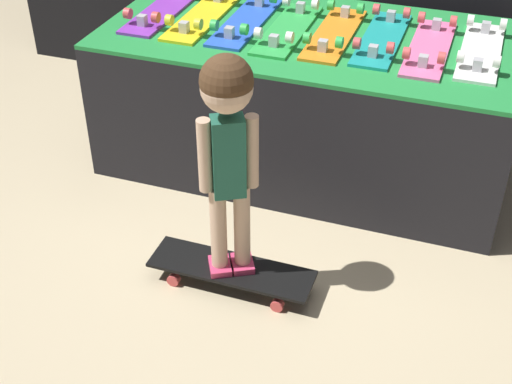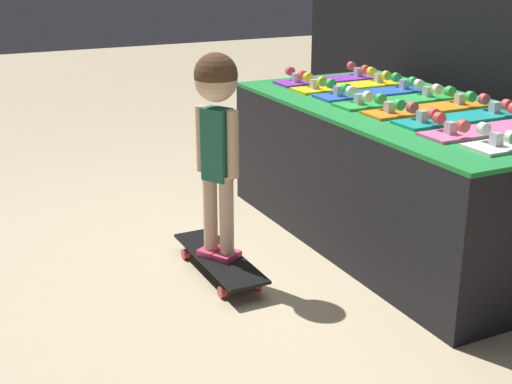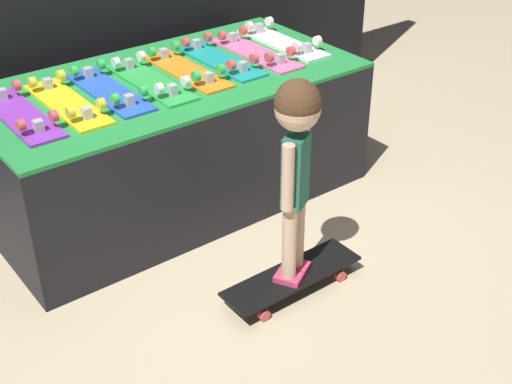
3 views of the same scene
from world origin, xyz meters
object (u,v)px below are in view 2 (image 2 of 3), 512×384
Objects in this scene: child at (217,118)px; skateboard_purple_on_rack at (328,78)px; skateboard_blue_on_rack at (372,91)px; skateboard_pink_on_rack at (489,127)px; skateboard_yellow_on_rack at (347,85)px; skateboard_green_on_rack at (394,99)px; skateboard_teal_on_rack at (459,116)px; skateboard_on_floor at (219,259)px; skateboard_orange_on_rack at (425,107)px.

skateboard_purple_on_rack is at bearing 97.22° from child.
skateboard_blue_on_rack is (0.45, 0.00, 0.00)m from skateboard_purple_on_rack.
skateboard_yellow_on_rack is at bearing 179.88° from skateboard_pink_on_rack.
skateboard_yellow_on_rack is 1.00× the size of skateboard_green_on_rack.
skateboard_green_on_rack is at bearing 66.17° from child.
skateboard_purple_on_rack is 1.29m from child.
skateboard_yellow_on_rack and skateboard_teal_on_rack have the same top height.
skateboard_yellow_on_rack is at bearing 117.43° from skateboard_on_floor.
skateboard_blue_on_rack is 1.09m from child.
skateboard_orange_on_rack is at bearing -175.80° from skateboard_teal_on_rack.
skateboard_orange_on_rack is at bearing 0.18° from skateboard_purple_on_rack.
child is (0.00, -0.00, 0.68)m from skateboard_on_floor.
skateboard_orange_on_rack is 1.00× the size of skateboard_pink_on_rack.
skateboard_pink_on_rack is at bearing -0.51° from skateboard_purple_on_rack.
skateboard_green_on_rack is 1.00× the size of skateboard_pink_on_rack.
skateboard_yellow_on_rack is at bearing -2.45° from skateboard_purple_on_rack.
skateboard_green_on_rack is at bearing -5.04° from skateboard_blue_on_rack.
skateboard_on_floor is at bearing -84.98° from skateboard_green_on_rack.
skateboard_yellow_on_rack is 0.90m from skateboard_teal_on_rack.
skateboard_teal_on_rack is at bearing 1.46° from skateboard_blue_on_rack.
skateboard_purple_on_rack is at bearing -179.82° from skateboard_orange_on_rack.
skateboard_teal_on_rack is (0.45, 0.04, 0.00)m from skateboard_green_on_rack.
child reaches higher than skateboard_on_floor.
skateboard_orange_on_rack is 0.45m from skateboard_pink_on_rack.
child is (0.76, -1.05, 0.03)m from skateboard_purple_on_rack.
child is (0.54, -1.04, 0.03)m from skateboard_yellow_on_rack.
skateboard_teal_on_rack is at bearing 0.99° from skateboard_purple_on_rack.
skateboard_purple_on_rack is at bearing 179.49° from skateboard_pink_on_rack.
skateboard_green_on_rack and skateboard_pink_on_rack have the same top height.
skateboard_orange_on_rack is at bearing 0.08° from skateboard_blue_on_rack.
skateboard_on_floor is (0.09, -1.03, -0.66)m from skateboard_green_on_rack.
skateboard_purple_on_rack is 1.34m from skateboard_pink_on_rack.
skateboard_on_floor is (0.54, -1.04, -0.66)m from skateboard_yellow_on_rack.
skateboard_purple_on_rack is 1.00× the size of skateboard_green_on_rack.
child reaches higher than skateboard_teal_on_rack.
skateboard_on_floor is (-0.13, -1.05, -0.66)m from skateboard_orange_on_rack.
skateboard_blue_on_rack is at bearing 77.84° from child.
skateboard_purple_on_rack is at bearing -179.72° from skateboard_blue_on_rack.
skateboard_on_floor is at bearing -108.54° from skateboard_teal_on_rack.
skateboard_purple_on_rack is at bearing 177.55° from skateboard_yellow_on_rack.
skateboard_on_floor is at bearing -73.32° from skateboard_blue_on_rack.
skateboard_yellow_on_rack is 0.67m from skateboard_orange_on_rack.
skateboard_orange_on_rack and skateboard_pink_on_rack have the same top height.
skateboard_teal_on_rack is 1.12m from child.
skateboard_green_on_rack and skateboard_orange_on_rack have the same top height.
skateboard_green_on_rack is 0.68× the size of child.
child reaches higher than skateboard_purple_on_rack.
skateboard_on_floor is (0.76, -1.05, -0.66)m from skateboard_purple_on_rack.
skateboard_green_on_rack is 0.94× the size of skateboard_on_floor.
skateboard_purple_on_rack and skateboard_orange_on_rack have the same top height.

